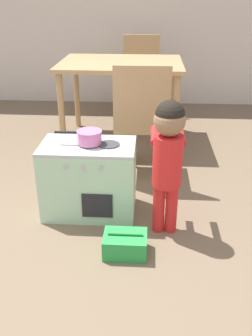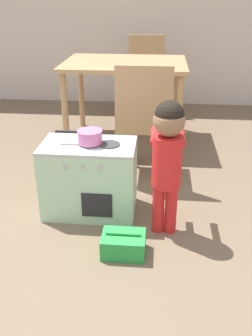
{
  "view_description": "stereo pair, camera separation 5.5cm",
  "coord_description": "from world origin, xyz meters",
  "px_view_note": "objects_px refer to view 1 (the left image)",
  "views": [
    {
      "loc": [
        0.32,
        -1.37,
        1.39
      ],
      "look_at": [
        0.19,
        0.73,
        0.37
      ],
      "focal_mm": 40.0,
      "sensor_mm": 36.0,
      "label": 1
    },
    {
      "loc": [
        0.38,
        -1.37,
        1.39
      ],
      "look_at": [
        0.19,
        0.73,
        0.37
      ],
      "focal_mm": 40.0,
      "sensor_mm": 36.0,
      "label": 2
    }
  ],
  "objects_px": {
    "toy_basket": "(125,244)",
    "dining_table": "(121,72)",
    "dining_chair_far": "(141,75)",
    "child_figure": "(168,150)",
    "toy_pot": "(89,136)",
    "dining_chair_near": "(142,120)",
    "play_kitchen": "(89,179)"
  },
  "relations": [
    {
      "from": "toy_basket",
      "to": "dining_table",
      "type": "xyz_separation_m",
      "value": [
        -0.16,
        1.8,
        0.61
      ]
    },
    {
      "from": "toy_basket",
      "to": "dining_chair_far",
      "type": "bearing_deg",
      "value": 89.89
    },
    {
      "from": "child_figure",
      "to": "toy_basket",
      "type": "distance_m",
      "value": 0.6
    },
    {
      "from": "toy_pot",
      "to": "dining_table",
      "type": "distance_m",
      "value": 1.36
    },
    {
      "from": "dining_table",
      "to": "dining_chair_near",
      "type": "height_order",
      "value": "dining_chair_near"
    },
    {
      "from": "dining_chair_far",
      "to": "toy_pot",
      "type": "bearing_deg",
      "value": 83.02
    },
    {
      "from": "toy_basket",
      "to": "dining_chair_far",
      "type": "height_order",
      "value": "dining_chair_far"
    },
    {
      "from": "toy_basket",
      "to": "dining_table",
      "type": "height_order",
      "value": "dining_table"
    },
    {
      "from": "toy_pot",
      "to": "dining_chair_near",
      "type": "bearing_deg",
      "value": 59.1
    },
    {
      "from": "dining_table",
      "to": "dining_chair_far",
      "type": "bearing_deg",
      "value": 78.14
    },
    {
      "from": "play_kitchen",
      "to": "toy_basket",
      "type": "xyz_separation_m",
      "value": [
        0.27,
        -0.44,
        -0.18
      ]
    },
    {
      "from": "child_figure",
      "to": "dining_chair_near",
      "type": "relative_size",
      "value": 0.93
    },
    {
      "from": "toy_pot",
      "to": "toy_basket",
      "type": "height_order",
      "value": "toy_pot"
    },
    {
      "from": "dining_chair_near",
      "to": "toy_pot",
      "type": "bearing_deg",
      "value": -120.9
    },
    {
      "from": "toy_basket",
      "to": "dining_chair_near",
      "type": "bearing_deg",
      "value": 86.39
    },
    {
      "from": "dining_table",
      "to": "dining_chair_near",
      "type": "relative_size",
      "value": 1.24
    },
    {
      "from": "toy_pot",
      "to": "dining_table",
      "type": "relative_size",
      "value": 0.26
    },
    {
      "from": "toy_pot",
      "to": "dining_chair_near",
      "type": "distance_m",
      "value": 0.62
    },
    {
      "from": "toy_basket",
      "to": "play_kitchen",
      "type": "bearing_deg",
      "value": 121.31
    },
    {
      "from": "play_kitchen",
      "to": "dining_chair_far",
      "type": "relative_size",
      "value": 0.66
    },
    {
      "from": "child_figure",
      "to": "toy_basket",
      "type": "bearing_deg",
      "value": -132.69
    },
    {
      "from": "dining_chair_near",
      "to": "dining_chair_far",
      "type": "bearing_deg",
      "value": 92.02
    },
    {
      "from": "toy_basket",
      "to": "dining_table",
      "type": "bearing_deg",
      "value": 95.05
    },
    {
      "from": "child_figure",
      "to": "play_kitchen",
      "type": "bearing_deg",
      "value": 159.01
    },
    {
      "from": "dining_table",
      "to": "child_figure",
      "type": "bearing_deg",
      "value": -75.88
    },
    {
      "from": "dining_table",
      "to": "dining_chair_far",
      "type": "xyz_separation_m",
      "value": [
        0.16,
        0.78,
        -0.19
      ]
    },
    {
      "from": "child_figure",
      "to": "dining_chair_near",
      "type": "height_order",
      "value": "dining_chair_near"
    },
    {
      "from": "toy_basket",
      "to": "dining_chair_near",
      "type": "xyz_separation_m",
      "value": [
        0.06,
        0.97,
        0.42
      ]
    },
    {
      "from": "child_figure",
      "to": "dining_table",
      "type": "height_order",
      "value": "child_figure"
    },
    {
      "from": "child_figure",
      "to": "dining_chair_far",
      "type": "distance_m",
      "value": 2.34
    },
    {
      "from": "child_figure",
      "to": "dining_chair_far",
      "type": "bearing_deg",
      "value": 95.54
    },
    {
      "from": "dining_chair_far",
      "to": "dining_table",
      "type": "bearing_deg",
      "value": 78.14
    }
  ]
}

